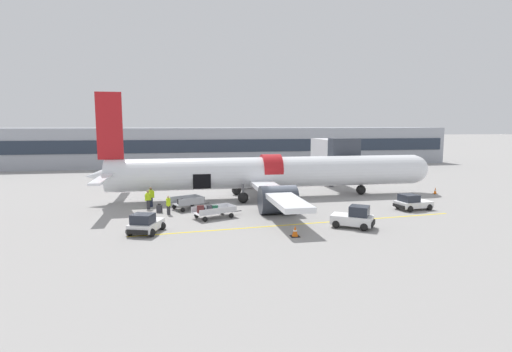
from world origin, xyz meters
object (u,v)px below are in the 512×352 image
at_px(ground_crew_loader_a, 151,197).
at_px(baggage_tug_mid, 412,203).
at_px(baggage_cart_queued, 213,211).
at_px(ground_crew_loader_b, 148,199).
at_px(baggage_tug_rear, 145,224).
at_px(airplane, 266,173).
at_px(ground_crew_driver, 168,205).
at_px(baggage_cart_loading, 188,203).
at_px(baggage_tug_lead, 354,218).
at_px(suitcase_on_tarmac_upright, 159,209).

bearing_deg(ground_crew_loader_a, baggage_tug_mid, -13.59).
xyz_separation_m(baggage_cart_queued, ground_crew_loader_b, (-5.42, 4.39, 0.38)).
height_order(baggage_cart_queued, ground_crew_loader_a, ground_crew_loader_a).
bearing_deg(baggage_tug_rear, ground_crew_loader_b, 92.85).
height_order(airplane, ground_crew_driver, airplane).
bearing_deg(baggage_tug_rear, baggage_tug_mid, 9.07).
bearing_deg(baggage_cart_loading, baggage_tug_mid, -11.27).
bearing_deg(ground_crew_driver, baggage_cart_loading, 48.60).
bearing_deg(baggage_tug_lead, baggage_tug_rear, 175.16).
xyz_separation_m(baggage_tug_mid, ground_crew_loader_b, (-22.97, 4.54, 0.28)).
bearing_deg(suitcase_on_tarmac_upright, baggage_tug_rear, -95.57).
bearing_deg(airplane, baggage_tug_rear, -133.52).
bearing_deg(ground_crew_loader_b, baggage_cart_loading, -10.64).
xyz_separation_m(baggage_cart_queued, suitcase_on_tarmac_upright, (-4.38, 2.76, -0.18)).
distance_m(ground_crew_loader_a, ground_crew_driver, 3.89).
bearing_deg(baggage_tug_lead, ground_crew_loader_b, 148.36).
bearing_deg(ground_crew_driver, baggage_tug_mid, -5.38).
bearing_deg(baggage_tug_mid, ground_crew_driver, 174.62).
bearing_deg(ground_crew_loader_b, baggage_tug_rear, -87.15).
distance_m(ground_crew_loader_b, ground_crew_driver, 3.14).
bearing_deg(baggage_cart_queued, suitcase_on_tarmac_upright, 147.81).
bearing_deg(ground_crew_loader_a, baggage_cart_queued, -45.63).
xyz_separation_m(baggage_tug_rear, ground_crew_loader_b, (-0.41, 8.14, 0.27)).
height_order(airplane, baggage_cart_queued, airplane).
height_order(ground_crew_loader_b, suitcase_on_tarmac_upright, ground_crew_loader_b).
relative_size(baggage_tug_rear, suitcase_on_tarmac_upright, 4.11).
height_order(airplane, baggage_tug_mid, airplane).
distance_m(baggage_tug_lead, suitcase_on_tarmac_upright, 16.20).
height_order(baggage_tug_mid, baggage_cart_queued, baggage_tug_mid).
bearing_deg(baggage_cart_loading, baggage_tug_rear, -112.46).
bearing_deg(ground_crew_loader_b, suitcase_on_tarmac_upright, -57.53).
xyz_separation_m(airplane, ground_crew_loader_b, (-11.45, -3.49, -1.64)).
bearing_deg(suitcase_on_tarmac_upright, baggage_cart_loading, 21.68).
distance_m(baggage_tug_mid, ground_crew_driver, 21.23).
xyz_separation_m(baggage_tug_mid, suitcase_on_tarmac_upright, (-21.93, 2.90, -0.28)).
bearing_deg(ground_crew_loader_a, ground_crew_driver, -64.75).
height_order(baggage_tug_lead, ground_crew_loader_a, ground_crew_loader_a).
relative_size(baggage_tug_mid, ground_crew_loader_a, 1.83).
distance_m(baggage_cart_loading, baggage_cart_queued, 4.20).
height_order(baggage_tug_mid, ground_crew_driver, ground_crew_driver).
height_order(baggage_tug_rear, baggage_cart_queued, baggage_tug_rear).
bearing_deg(baggage_cart_queued, ground_crew_driver, 152.76).
bearing_deg(ground_crew_driver, baggage_cart_queued, -27.24).
xyz_separation_m(baggage_tug_mid, baggage_cart_queued, (-17.54, 0.14, -0.10)).
distance_m(baggage_tug_rear, ground_crew_driver, 5.78).
relative_size(baggage_tug_lead, ground_crew_loader_b, 1.97).
xyz_separation_m(baggage_tug_lead, baggage_cart_queued, (-9.83, 5.00, -0.19)).
distance_m(airplane, baggage_tug_mid, 14.17).
bearing_deg(baggage_tug_mid, baggage_tug_lead, -147.80).
bearing_deg(baggage_tug_mid, baggage_cart_loading, 168.73).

